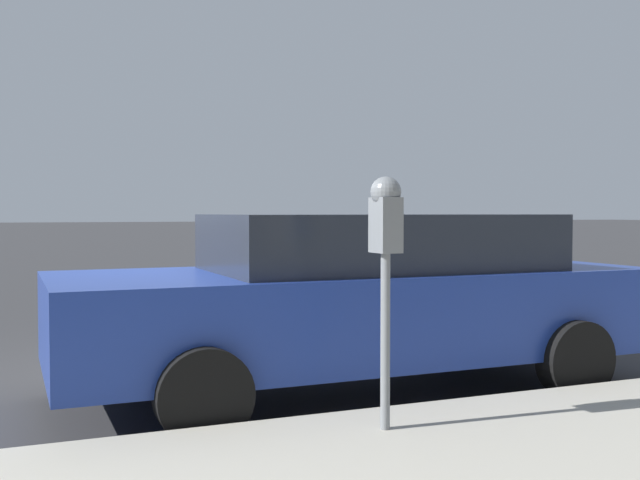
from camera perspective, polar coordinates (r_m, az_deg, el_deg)
ground_plane at (r=7.03m, az=-12.59°, el=-10.30°), size 220.00×220.00×0.00m
parking_meter at (r=4.60m, az=5.02°, el=0.27°), size 0.21×0.19×1.56m
car_blue at (r=6.28m, az=3.22°, el=-4.38°), size 2.03×4.94×1.49m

